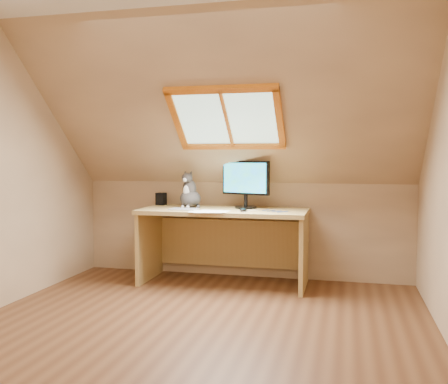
% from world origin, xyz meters
% --- Properties ---
extents(ground, '(3.50, 3.50, 0.00)m').
position_xyz_m(ground, '(0.00, 0.00, 0.00)').
color(ground, brown).
rests_on(ground, ground).
extents(room_shell, '(3.52, 3.52, 2.41)m').
position_xyz_m(room_shell, '(0.00, -0.09, 1.43)').
color(room_shell, tan).
rests_on(room_shell, ground).
extents(desk, '(1.65, 0.72, 0.75)m').
position_xyz_m(desk, '(-0.11, 1.45, 0.53)').
color(desk, tan).
rests_on(desk, ground).
extents(monitor, '(0.51, 0.22, 0.48)m').
position_xyz_m(monitor, '(0.08, 1.49, 1.03)').
color(monitor, black).
rests_on(monitor, desk).
extents(cat, '(0.26, 0.29, 0.39)m').
position_xyz_m(cat, '(-0.49, 1.44, 0.89)').
color(cat, '#48423F').
rests_on(cat, desk).
extents(desk_speaker, '(0.10, 0.10, 0.13)m').
position_xyz_m(desk_speaker, '(-0.87, 1.63, 0.82)').
color(desk_speaker, black).
rests_on(desk_speaker, desk).
extents(graphics_tablet, '(0.28, 0.20, 0.01)m').
position_xyz_m(graphics_tablet, '(-0.48, 1.22, 0.76)').
color(graphics_tablet, '#B2B2B7').
rests_on(graphics_tablet, desk).
extents(mouse, '(0.07, 0.11, 0.03)m').
position_xyz_m(mouse, '(0.12, 1.18, 0.77)').
color(mouse, black).
rests_on(mouse, desk).
extents(papers, '(0.35, 0.30, 0.01)m').
position_xyz_m(papers, '(-0.15, 1.12, 0.76)').
color(papers, white).
rests_on(papers, desk).
extents(cables, '(0.51, 0.26, 0.01)m').
position_xyz_m(cables, '(0.31, 1.26, 0.76)').
color(cables, silver).
rests_on(cables, desk).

